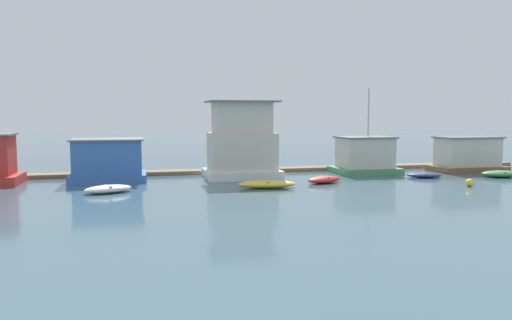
# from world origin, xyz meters

# --- Properties ---
(ground_plane) EXTENTS (200.00, 200.00, 0.00)m
(ground_plane) POSITION_xyz_m (0.00, 0.00, 0.00)
(ground_plane) COLOR #426070
(dock_walkway) EXTENTS (51.00, 1.68, 0.30)m
(dock_walkway) POSITION_xyz_m (0.00, 3.27, 0.15)
(dock_walkway) COLOR #846B4C
(dock_walkway) RESTS_ON ground_plane
(houseboat_blue) EXTENTS (5.31, 3.99, 3.07)m
(houseboat_blue) POSITION_xyz_m (-10.71, 0.25, 1.47)
(houseboat_blue) COLOR #3866B7
(houseboat_blue) RESTS_ON ground_plane
(houseboat_white) EXTENTS (5.55, 4.08, 5.81)m
(houseboat_white) POSITION_xyz_m (-0.94, -0.31, 2.59)
(houseboat_white) COLOR white
(houseboat_white) RESTS_ON ground_plane
(houseboat_green) EXTENTS (5.09, 3.92, 6.91)m
(houseboat_green) POSITION_xyz_m (9.54, 0.34, 1.39)
(houseboat_green) COLOR #4C9360
(houseboat_green) RESTS_ON ground_plane
(houseboat_brown) EXTENTS (5.88, 3.44, 2.93)m
(houseboat_brown) POSITION_xyz_m (18.55, -0.54, 1.36)
(houseboat_brown) COLOR brown
(houseboat_brown) RESTS_ON ground_plane
(dinghy_white) EXTENTS (3.19, 2.25, 0.49)m
(dinghy_white) POSITION_xyz_m (-10.47, -5.53, 0.25)
(dinghy_white) COLOR white
(dinghy_white) RESTS_ON ground_plane
(dinghy_yellow) EXTENTS (3.98, 1.93, 0.51)m
(dinghy_yellow) POSITION_xyz_m (-0.46, -5.86, 0.26)
(dinghy_yellow) COLOR yellow
(dinghy_yellow) RESTS_ON ground_plane
(dinghy_red) EXTENTS (3.06, 2.11, 0.50)m
(dinghy_red) POSITION_xyz_m (4.07, -4.51, 0.25)
(dinghy_red) COLOR red
(dinghy_red) RESTS_ON ground_plane
(dinghy_navy) EXTENTS (2.89, 2.08, 0.40)m
(dinghy_navy) POSITION_xyz_m (12.59, -3.52, 0.20)
(dinghy_navy) COLOR navy
(dinghy_navy) RESTS_ON ground_plane
(dinghy_green) EXTENTS (3.27, 2.21, 0.52)m
(dinghy_green) POSITION_xyz_m (18.46, -4.72, 0.26)
(dinghy_green) COLOR #47844C
(dinghy_green) RESTS_ON ground_plane
(mooring_post_far_right) EXTENTS (0.27, 0.27, 1.26)m
(mooring_post_far_right) POSITION_xyz_m (10.19, 2.18, 0.63)
(mooring_post_far_right) COLOR #846B4C
(mooring_post_far_right) RESTS_ON ground_plane
(buoy_yellow) EXTENTS (0.52, 0.52, 0.52)m
(buoy_yellow) POSITION_xyz_m (12.85, -8.47, 0.26)
(buoy_yellow) COLOR yellow
(buoy_yellow) RESTS_ON ground_plane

